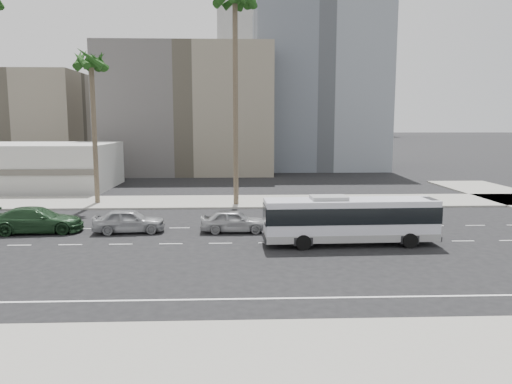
{
  "coord_description": "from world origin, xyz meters",
  "views": [
    {
      "loc": [
        -4.98,
        -28.86,
        7.24
      ],
      "look_at": [
        -3.68,
        4.0,
        2.58
      ],
      "focal_mm": 34.17,
      "sensor_mm": 36.0,
      "label": 1
    }
  ],
  "objects_px": {
    "car_a": "(234,221)",
    "car_b": "(129,221)",
    "palm_near": "(235,2)",
    "city_bus": "(350,219)",
    "car_c": "(37,220)",
    "palm_mid": "(91,65)"
  },
  "relations": [
    {
      "from": "city_bus",
      "to": "palm_mid",
      "type": "bearing_deg",
      "value": 139.67
    },
    {
      "from": "car_a",
      "to": "car_b",
      "type": "height_order",
      "value": "car_b"
    },
    {
      "from": "car_c",
      "to": "palm_mid",
      "type": "xyz_separation_m",
      "value": [
        0.76,
        11.41,
        11.39
      ]
    },
    {
      "from": "car_c",
      "to": "car_a",
      "type": "bearing_deg",
      "value": -96.74
    },
    {
      "from": "city_bus",
      "to": "car_a",
      "type": "distance_m",
      "value": 7.93
    },
    {
      "from": "city_bus",
      "to": "car_b",
      "type": "bearing_deg",
      "value": 163.07
    },
    {
      "from": "car_c",
      "to": "palm_mid",
      "type": "bearing_deg",
      "value": -9.01
    },
    {
      "from": "car_b",
      "to": "palm_near",
      "type": "height_order",
      "value": "palm_near"
    },
    {
      "from": "palm_near",
      "to": "car_b",
      "type": "bearing_deg",
      "value": -124.38
    },
    {
      "from": "car_b",
      "to": "palm_mid",
      "type": "xyz_separation_m",
      "value": [
        -5.35,
        11.62,
        11.44
      ]
    },
    {
      "from": "city_bus",
      "to": "car_c",
      "type": "height_order",
      "value": "city_bus"
    },
    {
      "from": "car_a",
      "to": "palm_near",
      "type": "xyz_separation_m",
      "value": [
        0.14,
        10.54,
        16.49
      ]
    },
    {
      "from": "car_c",
      "to": "city_bus",
      "type": "bearing_deg",
      "value": -106.46
    },
    {
      "from": "city_bus",
      "to": "palm_mid",
      "type": "xyz_separation_m",
      "value": [
        -19.33,
        15.41,
        10.69
      ]
    },
    {
      "from": "city_bus",
      "to": "palm_near",
      "type": "distance_m",
      "value": 22.25
    },
    {
      "from": "car_a",
      "to": "palm_near",
      "type": "relative_size",
      "value": 0.23
    },
    {
      "from": "palm_near",
      "to": "palm_mid",
      "type": "xyz_separation_m",
      "value": [
        -12.47,
        1.21,
        -5.01
      ]
    },
    {
      "from": "car_a",
      "to": "car_c",
      "type": "height_order",
      "value": "car_c"
    },
    {
      "from": "car_a",
      "to": "palm_near",
      "type": "distance_m",
      "value": 19.58
    },
    {
      "from": "car_c",
      "to": "palm_mid",
      "type": "relative_size",
      "value": 0.43
    },
    {
      "from": "city_bus",
      "to": "car_b",
      "type": "relative_size",
      "value": 2.22
    },
    {
      "from": "car_a",
      "to": "car_c",
      "type": "xyz_separation_m",
      "value": [
        -13.09,
        0.35,
        0.1
      ]
    }
  ]
}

